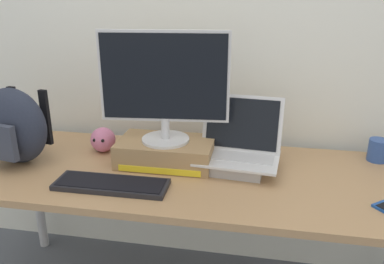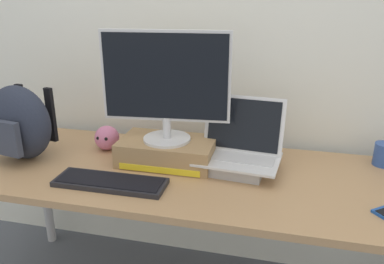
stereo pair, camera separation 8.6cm
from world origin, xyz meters
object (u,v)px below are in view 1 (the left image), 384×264
Objects in this scene: messenger_backpack at (14,126)px; toner_box_yellow at (166,152)px; external_keyboard at (111,184)px; coffee_mug at (379,150)px; open_laptop at (238,155)px; plush_toy at (103,140)px; desktop_monitor at (164,85)px.

toner_box_yellow is at bearing 19.16° from messenger_backpack.
coffee_mug is (1.09, 0.46, 0.04)m from external_keyboard.
coffee_mug is (0.93, 0.20, -0.00)m from toner_box_yellow.
external_keyboard is at bearing -145.86° from open_laptop.
toner_box_yellow is at bearing -13.05° from plush_toy.
open_laptop is (0.32, 0.00, 0.01)m from toner_box_yellow.
coffee_mug is at bearing 11.95° from toner_box_yellow.
desktop_monitor is at bearing 19.06° from messenger_backpack.
coffee_mug is (0.61, 0.20, -0.01)m from open_laptop.
messenger_backpack is at bearing -176.56° from desktop_monitor.
coffee_mug is at bearing 22.28° from external_keyboard.
external_keyboard is 0.38m from plush_toy.
open_laptop is at bearing -162.29° from coffee_mug.
toner_box_yellow is at bearing -174.43° from open_laptop.
desktop_monitor is 1.58× the size of messenger_backpack.
messenger_backpack is 2.94× the size of plush_toy.
plush_toy is (-0.32, 0.08, -0.30)m from desktop_monitor.
plush_toy is at bearing -174.46° from coffee_mug.
coffee_mug is 1.10× the size of plush_toy.
messenger_backpack is at bearing -168.18° from open_laptop.
external_keyboard is at bearing -157.24° from coffee_mug.
toner_box_yellow is at bearing -168.05° from coffee_mug.
open_laptop is 0.65m from plush_toy.
coffee_mug reaches higher than external_keyboard.
desktop_monitor is 1.00m from coffee_mug.
toner_box_yellow is 0.77× the size of desktop_monitor.
desktop_monitor is 4.23× the size of coffee_mug.
messenger_backpack is 0.39m from plush_toy.
open_laptop reaches higher than external_keyboard.
messenger_backpack reaches higher than toner_box_yellow.
external_keyboard is 3.82× the size of plush_toy.
plush_toy is (-0.17, 0.33, 0.05)m from external_keyboard.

